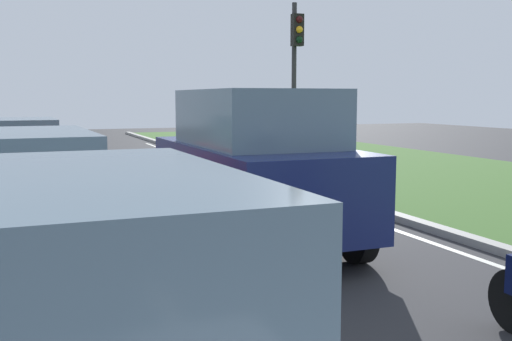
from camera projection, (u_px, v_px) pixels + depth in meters
ground_plane at (129, 202)px, 12.48m from camera, size 60.00×60.00×0.00m
lane_line_center at (95, 204)px, 12.23m from camera, size 0.12×32.00×0.01m
lane_line_right_edge at (287, 192)px, 13.81m from camera, size 0.12×32.00×0.01m
grass_verge_right at (458, 180)px, 15.61m from camera, size 9.00×48.00×0.06m
curb_right at (306, 189)px, 13.99m from camera, size 0.24×48.00×0.12m
car_suv_ahead at (254, 166)px, 8.84m from camera, size 1.98×4.51×2.28m
car_sedan_left_lane at (6, 231)px, 5.64m from camera, size 1.92×4.34×1.86m
car_hatchback_far at (15, 166)px, 11.30m from camera, size 1.78×3.72×1.78m
traffic_light_near_right at (296, 60)px, 17.33m from camera, size 0.32×0.50×4.87m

